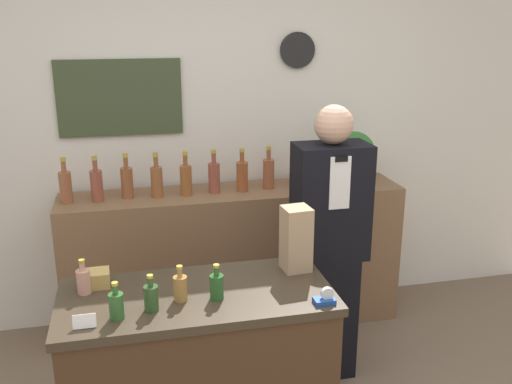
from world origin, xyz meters
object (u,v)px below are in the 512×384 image
shopkeeper (329,247)px  tape_dispenser (325,298)px  paper_bag (296,239)px  potted_plant (354,155)px

shopkeeper → tape_dispenser: shopkeeper is taller
paper_bag → shopkeeper: bearing=52.4°
paper_bag → tape_dispenser: size_ratio=3.50×
shopkeeper → paper_bag: shopkeeper is taller
potted_plant → tape_dispenser: (-0.71, -1.45, -0.25)m
shopkeeper → paper_bag: size_ratio=5.18×
shopkeeper → potted_plant: (0.41, 0.66, 0.37)m
shopkeeper → potted_plant: size_ratio=4.49×
paper_bag → tape_dispenser: paper_bag is taller
potted_plant → tape_dispenser: size_ratio=4.04×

